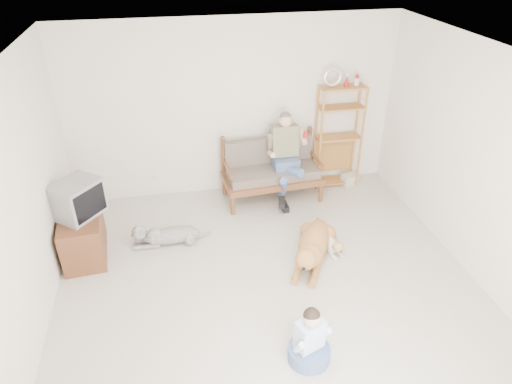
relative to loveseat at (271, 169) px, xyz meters
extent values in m
plane|color=beige|center=(-0.50, -2.36, -0.49)|extent=(5.50, 5.50, 0.00)
plane|color=silver|center=(-0.50, -2.36, 2.21)|extent=(5.50, 5.50, 0.00)
plane|color=silver|center=(-0.50, 0.39, 0.86)|extent=(5.00, 0.00, 5.00)
plane|color=silver|center=(-3.00, -2.36, 0.86)|extent=(0.00, 5.50, 5.50)
plane|color=silver|center=(2.00, -2.36, 0.86)|extent=(0.00, 5.50, 5.50)
cube|color=brown|center=(0.00, -0.07, -0.14)|extent=(1.54, 0.79, 0.10)
cube|color=brown|center=(0.00, -0.07, -0.02)|extent=(1.42, 0.69, 0.13)
cube|color=brown|center=(0.00, 0.17, 0.21)|extent=(1.38, 0.21, 0.45)
cylinder|color=brown|center=(0.00, 0.23, 0.41)|extent=(1.40, 0.14, 0.05)
cylinder|color=brown|center=(-0.70, -0.37, -0.34)|extent=(0.07, 0.07, 0.30)
cylinder|color=brown|center=(-0.70, 0.23, -0.01)|extent=(0.07, 0.07, 0.95)
cylinder|color=brown|center=(0.70, -0.37, -0.34)|extent=(0.07, 0.07, 0.30)
cylinder|color=brown|center=(0.70, 0.23, -0.01)|extent=(0.07, 0.07, 0.95)
cube|color=slate|center=(0.21, -0.06, 0.11)|extent=(0.38, 0.36, 0.19)
cube|color=#7F7C59|center=(0.21, 0.04, 0.44)|extent=(0.40, 0.27, 0.50)
sphere|color=tan|center=(0.21, 0.01, 0.78)|extent=(0.20, 0.20, 0.20)
sphere|color=#57524D|center=(0.21, 0.03, 0.81)|extent=(0.18, 0.18, 0.18)
cylinder|color=red|center=(0.46, -0.17, 0.61)|extent=(0.07, 0.07, 0.09)
cube|color=#A77734|center=(1.13, 0.19, 1.16)|extent=(0.70, 0.28, 0.03)
torus|color=silver|center=(0.95, 0.19, 1.33)|extent=(0.29, 0.05, 0.29)
cone|color=red|center=(1.18, 0.19, 1.26)|extent=(0.09, 0.09, 0.15)
cylinder|color=#A77734|center=(0.79, 0.06, 0.35)|extent=(0.04, 0.04, 1.66)
cylinder|color=#A77734|center=(0.79, 0.32, 0.35)|extent=(0.04, 0.04, 1.66)
cylinder|color=#A77734|center=(1.47, 0.06, 0.35)|extent=(0.04, 0.04, 1.66)
cylinder|color=#A77734|center=(1.47, 0.32, 0.35)|extent=(0.04, 0.04, 1.66)
cube|color=silver|center=(1.38, 0.13, -0.41)|extent=(0.28, 0.24, 0.16)
cube|color=brown|center=(-2.72, -0.98, -0.19)|extent=(0.57, 0.94, 0.60)
cube|color=brown|center=(-2.96, -1.20, -0.19)|extent=(0.05, 0.40, 0.50)
cube|color=brown|center=(-2.96, -0.76, -0.19)|extent=(0.05, 0.40, 0.50)
cube|color=gray|center=(-2.70, -0.94, 0.35)|extent=(0.69, 0.71, 0.46)
cube|color=black|center=(-2.53, -1.08, 0.35)|extent=(0.31, 0.38, 0.37)
cube|color=silver|center=(-1.75, 0.37, -0.19)|extent=(0.12, 0.02, 0.08)
ellipsoid|color=#B7713F|center=(0.22, -1.55, -0.32)|extent=(0.81, 1.08, 0.32)
sphere|color=#B7713F|center=(0.07, -1.82, -0.30)|extent=(0.32, 0.32, 0.32)
sphere|color=#B7713F|center=(-0.05, -2.04, -0.16)|extent=(0.26, 0.26, 0.26)
ellipsoid|color=#B7713F|center=(-0.11, -2.15, -0.19)|extent=(0.19, 0.21, 0.10)
cylinder|color=#B7713F|center=(0.46, -1.09, -0.42)|extent=(0.11, 0.42, 0.05)
ellipsoid|color=#B7713F|center=(-0.12, -1.98, -0.16)|extent=(0.09, 0.10, 0.13)
ellipsoid|color=#B7713F|center=(0.04, -2.06, -0.16)|extent=(0.09, 0.10, 0.13)
ellipsoid|color=beige|center=(-1.60, -0.94, -0.37)|extent=(0.77, 0.27, 0.23)
sphere|color=beige|center=(-1.83, -0.94, -0.35)|extent=(0.23, 0.23, 0.23)
sphere|color=beige|center=(-2.02, -0.95, -0.25)|extent=(0.20, 0.20, 0.20)
ellipsoid|color=beige|center=(-2.11, -0.95, -0.27)|extent=(0.14, 0.09, 0.08)
cylinder|color=beige|center=(-1.21, -0.94, -0.44)|extent=(0.30, 0.14, 0.04)
ellipsoid|color=beige|center=(-2.00, -0.88, -0.25)|extent=(0.06, 0.05, 0.10)
ellipsoid|color=beige|center=(-2.00, -1.01, -0.25)|extent=(0.06, 0.05, 0.10)
ellipsoid|color=white|center=(0.45, -1.47, -0.40)|extent=(0.26, 0.44, 0.16)
sphere|color=white|center=(0.48, -1.59, -0.39)|extent=(0.16, 0.16, 0.16)
sphere|color=tan|center=(0.50, -1.69, -0.32)|extent=(0.15, 0.15, 0.15)
ellipsoid|color=tan|center=(0.51, -1.76, -0.34)|extent=(0.08, 0.11, 0.06)
cylinder|color=white|center=(0.42, -1.27, -0.45)|extent=(0.11, 0.15, 0.03)
cone|color=tan|center=(0.44, -1.69, -0.28)|extent=(0.04, 0.04, 0.05)
cone|color=tan|center=(0.54, -1.67, -0.28)|extent=(0.04, 0.04, 0.05)
torus|color=red|center=(0.49, -1.67, -0.34)|extent=(0.14, 0.14, 0.02)
cylinder|color=slate|center=(-0.35, -3.17, -0.41)|extent=(0.43, 0.43, 0.15)
cube|color=silver|center=(-0.35, -3.15, -0.16)|extent=(0.31, 0.26, 0.33)
sphere|color=tan|center=(-0.35, -3.17, 0.08)|extent=(0.17, 0.17, 0.17)
sphere|color=black|center=(-0.35, -3.16, 0.10)|extent=(0.16, 0.16, 0.16)
camera|label=1|loc=(-1.48, -6.09, 3.31)|focal=32.00mm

